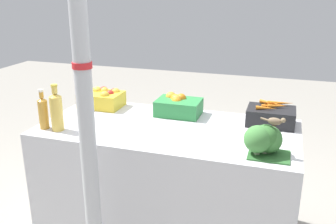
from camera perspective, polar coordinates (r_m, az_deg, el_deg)
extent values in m
cube|color=silver|center=(2.60, 0.00, -10.38)|extent=(1.65, 0.81, 0.79)
cylinder|color=#B7BABF|center=(1.84, -12.69, 3.37)|extent=(0.08, 0.08, 2.37)
cylinder|color=red|center=(1.81, -12.96, 6.98)|extent=(0.09, 0.09, 0.03)
cube|color=gold|center=(2.85, -10.10, 1.86)|extent=(0.31, 0.22, 0.11)
sphere|color=red|center=(2.81, -8.82, 2.72)|extent=(0.06, 0.06, 0.06)
sphere|color=red|center=(2.87, -8.21, 2.95)|extent=(0.07, 0.07, 0.07)
sphere|color=gold|center=(2.88, -9.63, 3.15)|extent=(0.06, 0.06, 0.06)
sphere|color=#BC562D|center=(2.87, -12.14, 2.78)|extent=(0.08, 0.08, 0.08)
sphere|color=gold|center=(2.90, -10.71, 3.14)|extent=(0.07, 0.07, 0.07)
sphere|color=red|center=(2.90, -9.77, 3.20)|extent=(0.07, 0.07, 0.07)
sphere|color=gold|center=(2.76, -9.62, 2.46)|extent=(0.07, 0.07, 0.07)
sphere|color=gold|center=(2.85, -7.95, 2.96)|extent=(0.07, 0.07, 0.07)
cube|color=#2D8442|center=(2.63, 1.64, 0.72)|extent=(0.31, 0.22, 0.11)
sphere|color=orange|center=(2.70, 0.45, 2.30)|extent=(0.08, 0.08, 0.08)
sphere|color=orange|center=(2.66, 2.02, 2.08)|extent=(0.07, 0.07, 0.07)
sphere|color=orange|center=(2.62, 1.32, 1.57)|extent=(0.08, 0.08, 0.08)
sphere|color=orange|center=(2.62, 1.29, 1.86)|extent=(0.07, 0.07, 0.07)
sphere|color=orange|center=(2.65, 1.15, 1.97)|extent=(0.07, 0.07, 0.07)
cube|color=black|center=(2.54, 15.40, -0.65)|extent=(0.31, 0.22, 0.11)
cone|color=orange|center=(2.54, 15.49, 0.87)|extent=(0.13, 0.05, 0.02)
cone|color=orange|center=(2.59, 16.81, 1.32)|extent=(0.17, 0.07, 0.03)
cone|color=orange|center=(2.60, 15.78, 1.26)|extent=(0.13, 0.04, 0.03)
cone|color=orange|center=(2.48, 14.70, 0.59)|extent=(0.13, 0.04, 0.03)
cone|color=orange|center=(2.54, 16.40, 0.89)|extent=(0.13, 0.06, 0.02)
cone|color=orange|center=(2.58, 15.57, 1.29)|extent=(0.17, 0.08, 0.03)
cube|color=#2D602D|center=(2.09, 15.14, -6.37)|extent=(0.22, 0.18, 0.01)
ellipsoid|color=#427F3D|center=(2.05, 13.53, -4.03)|extent=(0.15, 0.15, 0.15)
cylinder|color=#B2C693|center=(2.08, 13.37, -5.91)|extent=(0.03, 0.03, 0.02)
ellipsoid|color=#387033|center=(2.07, 14.65, -3.64)|extent=(0.14, 0.14, 0.13)
cylinder|color=#B2C693|center=(2.10, 14.47, -5.71)|extent=(0.03, 0.03, 0.02)
ellipsoid|color=#427F3D|center=(2.09, 15.20, -4.05)|extent=(0.14, 0.14, 0.15)
cylinder|color=#B2C693|center=(2.11, 15.06, -5.63)|extent=(0.03, 0.03, 0.02)
cylinder|color=gold|center=(2.50, -18.44, -0.37)|extent=(0.06, 0.06, 0.19)
cone|color=gold|center=(2.47, -18.68, 1.87)|extent=(0.06, 0.06, 0.02)
cylinder|color=gold|center=(2.46, -18.75, 2.51)|extent=(0.03, 0.03, 0.04)
cylinder|color=silver|center=(2.45, -18.81, 3.10)|extent=(0.03, 0.03, 0.01)
cylinder|color=gold|center=(2.44, -16.59, -0.23)|extent=(0.08, 0.08, 0.22)
cone|color=gold|center=(2.40, -16.85, 2.49)|extent=(0.08, 0.08, 0.02)
cylinder|color=gold|center=(2.39, -16.93, 3.23)|extent=(0.03, 0.03, 0.04)
cylinder|color=gold|center=(2.39, -16.99, 3.88)|extent=(0.04, 0.04, 0.01)
cube|color=#4C3D2D|center=(2.04, 15.89, -1.98)|extent=(0.02, 0.02, 0.01)
ellipsoid|color=#7A664C|center=(2.04, 15.95, -1.37)|extent=(0.08, 0.04, 0.04)
sphere|color=#897556|center=(2.03, 17.16, -1.22)|extent=(0.03, 0.03, 0.03)
cone|color=#4C3D28|center=(2.03, 17.48, -1.27)|extent=(0.01, 0.01, 0.01)
cube|color=#7A664C|center=(2.04, 14.47, -1.06)|extent=(0.04, 0.02, 0.01)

